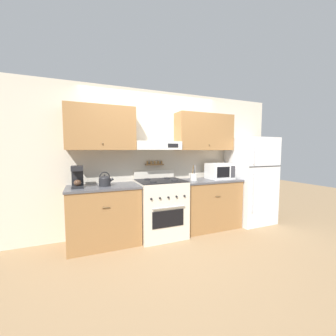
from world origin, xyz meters
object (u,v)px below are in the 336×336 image
at_px(stove_range, 161,208).
at_px(tea_kettle, 105,181).
at_px(microwave, 220,171).
at_px(coffee_maker, 77,176).
at_px(utensil_crock, 194,177).
at_px(refrigerator, 251,180).

distance_m(stove_range, tea_kettle, 1.05).
bearing_deg(microwave, tea_kettle, -179.52).
height_order(stove_range, microwave, microwave).
bearing_deg(stove_range, microwave, 1.68).
bearing_deg(tea_kettle, coffee_maker, 174.99).
height_order(coffee_maker, utensil_crock, coffee_maker).
distance_m(coffee_maker, utensil_crock, 1.95).
bearing_deg(microwave, coffee_maker, 179.64).
height_order(tea_kettle, utensil_crock, utensil_crock).
height_order(tea_kettle, coffee_maker, coffee_maker).
relative_size(tea_kettle, coffee_maker, 0.70).
relative_size(stove_range, coffee_maker, 3.44).
height_order(refrigerator, coffee_maker, refrigerator).
bearing_deg(refrigerator, microwave, 175.48).
bearing_deg(microwave, utensil_crock, -178.24).
distance_m(microwave, utensil_crock, 0.59).
height_order(stove_range, tea_kettle, tea_kettle).
relative_size(refrigerator, tea_kettle, 7.61).
relative_size(refrigerator, microwave, 3.74).
height_order(stove_range, utensil_crock, utensil_crock).
bearing_deg(utensil_crock, coffee_maker, 179.01).
bearing_deg(tea_kettle, refrigerator, -0.79).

